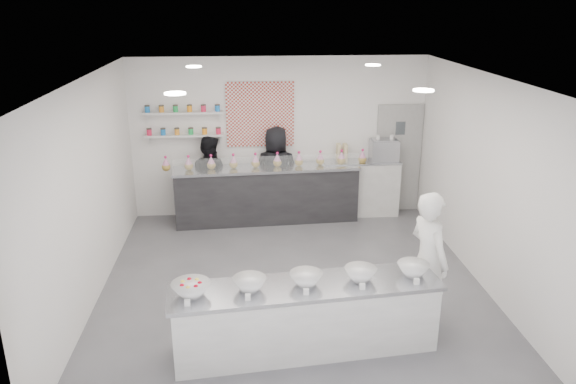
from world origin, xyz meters
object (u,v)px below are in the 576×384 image
at_px(espresso_ledge, 361,188).
at_px(woman_prep, 428,260).
at_px(staff_right, 276,172).
at_px(staff_left, 209,178).
at_px(back_bar, 267,194).
at_px(prep_counter, 306,317).
at_px(espresso_machine, 384,150).

height_order(espresso_ledge, woman_prep, woman_prep).
bearing_deg(staff_right, staff_left, 7.82).
xyz_separation_m(back_bar, staff_right, (0.19, 0.25, 0.35)).
distance_m(prep_counter, staff_right, 4.42).
xyz_separation_m(prep_counter, espresso_ledge, (1.54, 4.35, 0.11)).
bearing_deg(espresso_machine, back_bar, -174.68).
xyz_separation_m(woman_prep, staff_left, (-2.92, 3.94, -0.09)).
relative_size(woman_prep, staff_left, 1.11).
distance_m(prep_counter, woman_prep, 1.71).
bearing_deg(back_bar, staff_right, 48.76).
relative_size(back_bar, staff_right, 1.95).
relative_size(espresso_machine, woman_prep, 0.29).
distance_m(back_bar, espresso_machine, 2.36).
bearing_deg(staff_left, back_bar, -169.77).
bearing_deg(espresso_machine, prep_counter, -114.16).
height_order(staff_left, staff_right, staff_right).
bearing_deg(staff_right, woman_prep, 120.60).
bearing_deg(espresso_ledge, staff_right, 178.48).
bearing_deg(prep_counter, woman_prep, 9.95).
xyz_separation_m(staff_left, staff_right, (1.26, 0.00, 0.07)).
relative_size(staff_left, staff_right, 0.92).
bearing_deg(woman_prep, staff_left, 16.58).
bearing_deg(staff_left, espresso_machine, -157.34).
xyz_separation_m(espresso_machine, staff_right, (-2.03, 0.04, -0.40)).
relative_size(prep_counter, staff_left, 1.97).
distance_m(espresso_machine, staff_left, 3.33).
height_order(espresso_ledge, staff_right, staff_right).
bearing_deg(espresso_ledge, staff_left, 179.15).
relative_size(espresso_machine, staff_left, 0.32).
xyz_separation_m(espresso_ledge, staff_left, (-2.88, 0.04, 0.26)).
distance_m(back_bar, woman_prep, 4.15).
bearing_deg(prep_counter, espresso_machine, 59.78).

